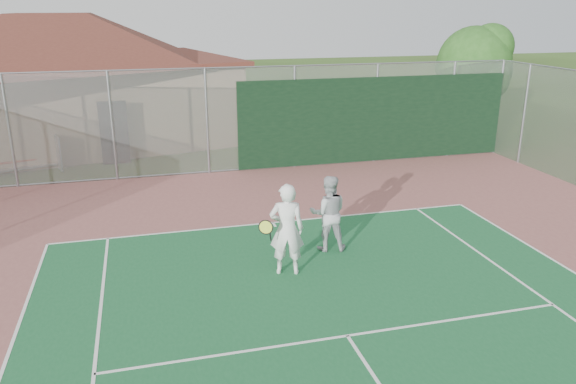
{
  "coord_description": "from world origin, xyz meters",
  "views": [
    {
      "loc": [
        -3.11,
        -1.37,
        5.33
      ],
      "look_at": [
        -0.01,
        10.32,
        1.36
      ],
      "focal_mm": 35.0,
      "sensor_mm": 36.0,
      "label": 1
    }
  ],
  "objects_px": {
    "bleachers": "(8,151)",
    "player_white_front": "(287,230)",
    "tree": "(476,66)",
    "clubhouse": "(57,66)",
    "player_grey_back": "(328,214)"
  },
  "relations": [
    {
      "from": "clubhouse",
      "to": "tree",
      "type": "xyz_separation_m",
      "value": [
        16.13,
        -4.69,
        0.04
      ]
    },
    {
      "from": "bleachers",
      "to": "player_white_front",
      "type": "xyz_separation_m",
      "value": [
        7.25,
        -10.31,
        0.35
      ]
    },
    {
      "from": "clubhouse",
      "to": "player_white_front",
      "type": "height_order",
      "value": "clubhouse"
    },
    {
      "from": "bleachers",
      "to": "player_white_front",
      "type": "bearing_deg",
      "value": -71.2
    },
    {
      "from": "tree",
      "to": "player_white_front",
      "type": "bearing_deg",
      "value": -136.82
    },
    {
      "from": "clubhouse",
      "to": "tree",
      "type": "relative_size",
      "value": 3.31
    },
    {
      "from": "tree",
      "to": "player_white_front",
      "type": "height_order",
      "value": "tree"
    },
    {
      "from": "bleachers",
      "to": "player_grey_back",
      "type": "bearing_deg",
      "value": -64.2
    },
    {
      "from": "tree",
      "to": "player_grey_back",
      "type": "height_order",
      "value": "tree"
    },
    {
      "from": "clubhouse",
      "to": "tree",
      "type": "bearing_deg",
      "value": -28.56
    },
    {
      "from": "bleachers",
      "to": "clubhouse",
      "type": "bearing_deg",
      "value": 54.3
    },
    {
      "from": "clubhouse",
      "to": "player_white_front",
      "type": "relative_size",
      "value": 8.08
    },
    {
      "from": "bleachers",
      "to": "player_grey_back",
      "type": "xyz_separation_m",
      "value": [
        8.47,
        -9.37,
        0.25
      ]
    },
    {
      "from": "bleachers",
      "to": "player_grey_back",
      "type": "relative_size",
      "value": 2.07
    },
    {
      "from": "clubhouse",
      "to": "bleachers",
      "type": "distance_m",
      "value": 4.97
    }
  ]
}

